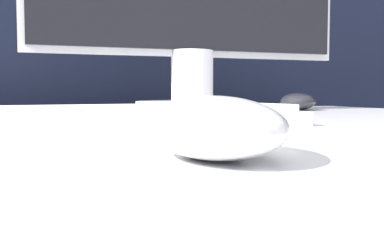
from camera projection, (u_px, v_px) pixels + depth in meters
The scene contains 4 objects.
partition_panel at pixel (39, 169), 1.09m from camera, with size 5.00×0.03×1.12m.
computer_mouse_near at pixel (213, 127), 0.25m from camera, with size 0.08×0.12×0.04m.
keyboard at pixel (95, 118), 0.44m from camera, with size 0.46×0.17×0.02m.
computer_mouse_far at pixel (298, 102), 0.93m from camera, with size 0.12×0.13×0.04m.
Camera 1 is at (-0.02, -0.45, 0.75)m, focal length 42.00 mm.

